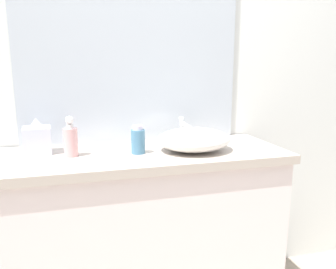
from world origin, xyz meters
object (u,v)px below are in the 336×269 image
at_px(soap_dispenser, 71,140).
at_px(tissue_box, 37,139).
at_px(sink_basin, 194,139).
at_px(lotion_bottle, 138,140).

bearing_deg(soap_dispenser, tissue_box, 148.02).
xyz_separation_m(sink_basin, lotion_bottle, (-0.27, 0.01, 0.01)).
distance_m(soap_dispenser, tissue_box, 0.18).
bearing_deg(tissue_box, soap_dispenser, -31.98).
relative_size(sink_basin, soap_dispenser, 1.94).
bearing_deg(lotion_bottle, soap_dispenser, 174.84).
relative_size(soap_dispenser, lotion_bottle, 1.38).
bearing_deg(tissue_box, sink_basin, -10.56).
bearing_deg(tissue_box, lotion_bottle, -15.11).
distance_m(sink_basin, soap_dispenser, 0.57).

